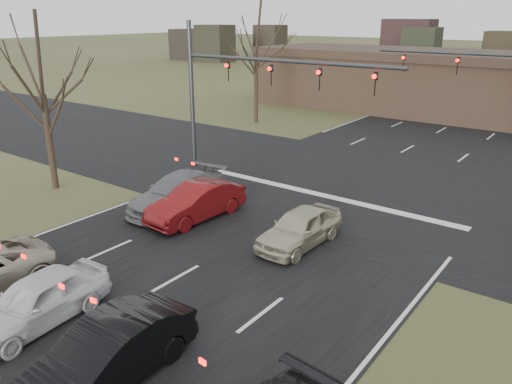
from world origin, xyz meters
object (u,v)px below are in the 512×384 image
car_black_hatch (107,356)px  car_grey_ahead (178,192)px  building (497,87)px  car_silver_ahead (300,228)px  car_red_ahead (196,202)px  car_white_sedan (37,300)px  mast_arm_near (238,81)px

car_black_hatch → car_grey_ahead: size_ratio=0.88×
building → car_black_hatch: (0.28, -39.42, -1.90)m
car_silver_ahead → building: bearing=91.7°
building → car_red_ahead: (-5.00, -30.73, -1.91)m
car_white_sedan → car_red_ahead: (-1.69, 8.28, 0.04)m
car_grey_ahead → building: bearing=73.0°
car_silver_ahead → car_white_sedan: bearing=-108.2°
mast_arm_near → car_white_sedan: size_ratio=2.87×
car_black_hatch → car_silver_ahead: car_black_hatch is taller
car_white_sedan → car_silver_ahead: bearing=65.4°
car_white_sedan → car_red_ahead: car_red_ahead is taller
car_black_hatch → car_grey_ahead: bearing=123.6°
car_white_sedan → car_black_hatch: size_ratio=0.90×
car_grey_ahead → car_red_ahead: size_ratio=1.15×
car_white_sedan → mast_arm_near: bearing=101.2°
car_black_hatch → car_silver_ahead: bearing=89.3°
car_white_sedan → car_black_hatch: bearing=-10.8°
car_red_ahead → car_silver_ahead: car_red_ahead is taller
building → car_white_sedan: building is taller
building → car_grey_ahead: bearing=-102.0°
car_red_ahead → car_white_sedan: bearing=-74.4°
mast_arm_near → car_grey_ahead: (0.75, -5.35, -4.30)m
car_red_ahead → building: bearing=84.8°
building → car_black_hatch: building is taller
car_silver_ahead → car_grey_ahead: bearing=-177.6°
car_black_hatch → car_silver_ahead: (-0.39, 9.11, -0.06)m
car_white_sedan → building: bearing=80.7°
car_silver_ahead → mast_arm_near: bearing=145.3°
car_grey_ahead → car_red_ahead: (1.48, -0.38, -0.01)m
car_white_sedan → car_grey_ahead: size_ratio=0.80×
mast_arm_near → car_silver_ahead: (7.12, -5.31, -4.37)m
building → car_black_hatch: bearing=-89.6°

